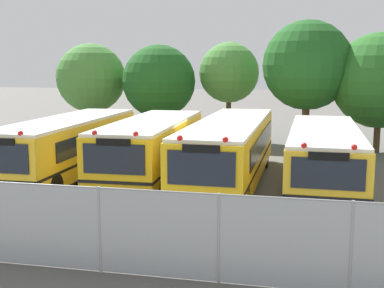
% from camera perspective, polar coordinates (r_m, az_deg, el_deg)
% --- Properties ---
extents(ground_plane, '(160.00, 160.00, 0.00)m').
position_cam_1_polar(ground_plane, '(20.50, -0.15, -4.42)').
color(ground_plane, '#595651').
extents(school_bus_0, '(2.62, 10.21, 2.66)m').
position_cam_1_polar(school_bus_0, '(21.77, -13.91, -0.14)').
color(school_bus_0, yellow).
rests_on(school_bus_0, ground_plane).
extents(school_bus_1, '(2.83, 9.48, 2.65)m').
position_cam_1_polar(school_bus_1, '(20.71, -4.59, -0.37)').
color(school_bus_1, yellow).
rests_on(school_bus_1, ground_plane).
extents(school_bus_2, '(2.64, 11.34, 2.73)m').
position_cam_1_polar(school_bus_2, '(19.88, 4.35, -0.65)').
color(school_bus_2, yellow).
rests_on(school_bus_2, ground_plane).
extents(school_bus_3, '(2.79, 10.10, 2.52)m').
position_cam_1_polar(school_bus_3, '(19.80, 14.80, -1.27)').
color(school_bus_3, yellow).
rests_on(school_bus_3, ground_plane).
extents(tree_0, '(4.52, 4.52, 6.18)m').
position_cam_1_polar(tree_0, '(33.83, -11.73, 7.43)').
color(tree_0, '#4C3823').
rests_on(tree_0, ground_plane).
extents(tree_1, '(4.59, 4.59, 6.05)m').
position_cam_1_polar(tree_1, '(31.69, -3.78, 7.10)').
color(tree_1, '#4C3823').
rests_on(tree_1, ground_plane).
extents(tree_2, '(3.73, 3.73, 6.22)m').
position_cam_1_polar(tree_2, '(31.61, 4.27, 8.37)').
color(tree_2, '#4C3823').
rests_on(tree_2, ground_plane).
extents(tree_3, '(4.95, 4.95, 7.23)m').
position_cam_1_polar(tree_3, '(28.58, 13.20, 8.91)').
color(tree_3, '#4C3823').
rests_on(tree_3, ground_plane).
extents(tree_4, '(5.15, 5.15, 6.52)m').
position_cam_1_polar(tree_4, '(28.87, 20.45, 6.94)').
color(tree_4, '#4C3823').
rests_on(tree_4, ground_plane).
extents(chainlink_fence, '(16.62, 0.07, 2.03)m').
position_cam_1_polar(chainlink_fence, '(11.78, -10.49, -9.44)').
color(chainlink_fence, '#9EA0A3').
rests_on(chainlink_fence, ground_plane).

